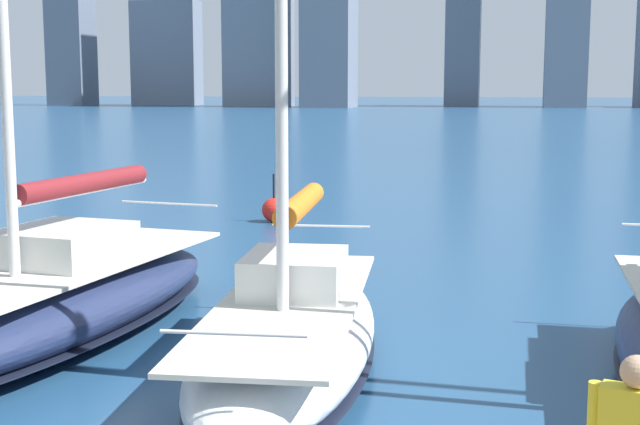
% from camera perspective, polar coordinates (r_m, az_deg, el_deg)
% --- Properties ---
extents(sailboat_orange, '(2.89, 7.58, 11.18)m').
position_cam_1_polar(sailboat_orange, '(12.19, -1.91, -7.40)').
color(sailboat_orange, white).
rests_on(sailboat_orange, ground).
extents(sailboat_maroon, '(3.77, 9.08, 12.78)m').
position_cam_1_polar(sailboat_maroon, '(14.34, -17.13, -5.24)').
color(sailboat_maroon, navy).
rests_on(sailboat_maroon, ground).
extents(channel_buoy, '(0.70, 0.70, 1.40)m').
position_cam_1_polar(channel_buoy, '(25.73, -2.97, 0.18)').
color(channel_buoy, red).
rests_on(channel_buoy, ground).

